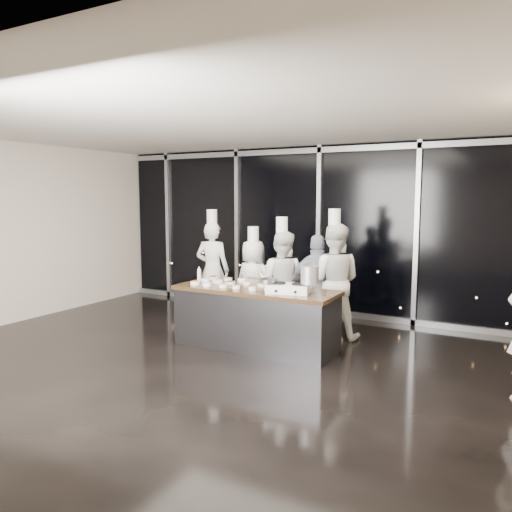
% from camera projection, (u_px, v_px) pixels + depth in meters
% --- Properties ---
extents(ground, '(9.00, 9.00, 0.00)m').
position_uv_depth(ground, '(223.00, 365.00, 6.67)').
color(ground, black).
rests_on(ground, ground).
extents(room_shell, '(9.02, 7.02, 3.21)m').
position_uv_depth(room_shell, '(233.00, 196.00, 6.32)').
color(room_shell, beige).
rests_on(room_shell, ground).
extents(window_wall, '(8.90, 0.11, 3.20)m').
position_uv_depth(window_wall, '(319.00, 231.00, 9.47)').
color(window_wall, black).
rests_on(window_wall, ground).
extents(demo_counter, '(2.46, 0.86, 0.90)m').
position_uv_depth(demo_counter, '(255.00, 318.00, 7.40)').
color(demo_counter, '#3A3A3F').
rests_on(demo_counter, ground).
extents(stove, '(0.65, 0.47, 0.14)m').
position_uv_depth(stove, '(289.00, 288.00, 7.00)').
color(stove, white).
rests_on(stove, demo_counter).
extents(frying_pan, '(0.49, 0.32, 0.05)m').
position_uv_depth(frying_pan, '(267.00, 280.00, 7.06)').
color(frying_pan, gray).
rests_on(frying_pan, stove).
extents(stock_pot, '(0.30, 0.30, 0.25)m').
position_uv_depth(stock_pot, '(310.00, 275.00, 6.89)').
color(stock_pot, '#AFAFB2').
rests_on(stock_pot, stove).
extents(prep_bowls, '(1.42, 0.73, 0.05)m').
position_uv_depth(prep_bowls, '(229.00, 283.00, 7.64)').
color(prep_bowls, white).
rests_on(prep_bowls, demo_counter).
extents(squeeze_bottle, '(0.06, 0.06, 0.23)m').
position_uv_depth(squeeze_bottle, '(199.00, 274.00, 8.05)').
color(squeeze_bottle, white).
rests_on(squeeze_bottle, demo_counter).
extents(chef_far_left, '(0.71, 0.53, 2.01)m').
position_uv_depth(chef_far_left, '(212.00, 269.00, 9.21)').
color(chef_far_left, silver).
rests_on(chef_far_left, ground).
extents(chef_left, '(0.79, 0.56, 1.73)m').
position_uv_depth(chef_left, '(253.00, 282.00, 8.68)').
color(chef_left, silver).
rests_on(chef_left, ground).
extents(chef_center, '(0.90, 0.75, 1.92)m').
position_uv_depth(chef_center, '(282.00, 281.00, 8.21)').
color(chef_center, silver).
rests_on(chef_center, ground).
extents(guest, '(1.05, 0.72, 1.65)m').
position_uv_depth(guest, '(318.00, 286.00, 7.94)').
color(guest, '#16203D').
rests_on(guest, ground).
extents(chef_right, '(1.02, 0.87, 2.06)m').
position_uv_depth(chef_right, '(333.00, 281.00, 7.89)').
color(chef_right, silver).
rests_on(chef_right, ground).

